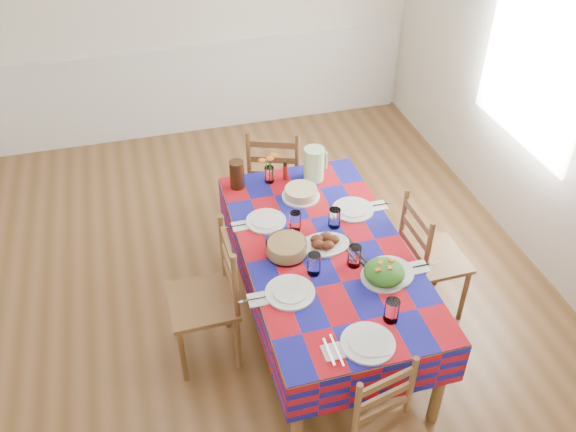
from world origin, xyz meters
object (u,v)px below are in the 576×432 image
object	(u,v)px
meat_platter	(324,243)
tea_pitcher	(237,174)
chair_left	(209,300)
green_pitcher	(314,164)
chair_right	(429,259)
chair_far	(275,178)
dining_table	(324,258)

from	to	relation	value
meat_platter	tea_pitcher	distance (m)	0.87
chair_left	green_pitcher	bearing A→B (deg)	129.09
green_pitcher	chair_left	world-z (taller)	green_pitcher
chair_right	green_pitcher	bearing A→B (deg)	37.23
meat_platter	chair_left	distance (m)	0.80
chair_far	green_pitcher	bearing A→B (deg)	132.67
dining_table	chair_far	size ratio (longest dim) A/B	1.95
chair_far	chair_left	size ratio (longest dim) A/B	0.99
green_pitcher	chair_far	xyz separation A→B (m)	(-0.17, 0.44, -0.38)
tea_pitcher	chair_far	distance (m)	0.65
meat_platter	green_pitcher	world-z (taller)	green_pitcher
chair_far	chair_right	size ratio (longest dim) A/B	1.02
dining_table	chair_far	xyz separation A→B (m)	(-0.02, 1.18, -0.18)
chair_right	chair_left	bearing A→B (deg)	89.03
dining_table	green_pitcher	world-z (taller)	green_pitcher
dining_table	chair_left	size ratio (longest dim) A/B	1.93
meat_platter	green_pitcher	size ratio (longest dim) A/B	1.29
tea_pitcher	chair_right	xyz separation A→B (m)	(1.14, -0.80, -0.37)
tea_pitcher	chair_far	bearing A→B (deg)	46.16
green_pitcher	chair_left	size ratio (longest dim) A/B	0.26
green_pitcher	tea_pitcher	distance (m)	0.55
meat_platter	chair_far	distance (m)	1.19
dining_table	chair_left	bearing A→B (deg)	179.97
chair_left	chair_right	distance (m)	1.49
dining_table	green_pitcher	bearing A→B (deg)	78.00
green_pitcher	chair_far	distance (m)	0.60
dining_table	chair_right	bearing A→B (deg)	-0.05
tea_pitcher	chair_left	size ratio (longest dim) A/B	0.21
tea_pitcher	chair_far	xyz separation A→B (m)	(0.37, 0.39, -0.36)
dining_table	chair_left	world-z (taller)	chair_left
chair_far	chair_right	bearing A→B (deg)	143.60
tea_pitcher	chair_far	world-z (taller)	chair_far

